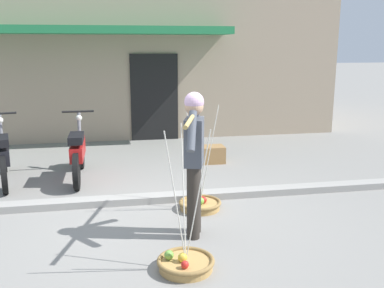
{
  "coord_description": "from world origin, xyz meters",
  "views": [
    {
      "loc": [
        -0.46,
        -5.2,
        2.2
      ],
      "look_at": [
        0.62,
        0.6,
        0.85
      ],
      "focal_mm": 40.65,
      "sensor_mm": 36.0,
      "label": 1
    }
  ],
  "objects_px": {
    "fruit_basket_right_side": "(200,204)",
    "wooden_crate": "(213,154)",
    "motorcycle_second_in_row": "(78,153)",
    "fruit_basket_left_side": "(185,262)",
    "fruit_vendor": "(194,155)",
    "motorcycle_nearest_shop": "(3,156)"
  },
  "relations": [
    {
      "from": "fruit_basket_right_side",
      "to": "wooden_crate",
      "type": "xyz_separation_m",
      "value": [
        0.72,
        2.34,
        0.08
      ]
    },
    {
      "from": "motorcycle_second_in_row",
      "to": "fruit_basket_right_side",
      "type": "bearing_deg",
      "value": -45.42
    },
    {
      "from": "fruit_vendor",
      "to": "motorcycle_second_in_row",
      "type": "bearing_deg",
      "value": 120.4
    },
    {
      "from": "motorcycle_nearest_shop",
      "to": "wooden_crate",
      "type": "distance_m",
      "value": 3.68
    },
    {
      "from": "motorcycle_nearest_shop",
      "to": "fruit_basket_left_side",
      "type": "bearing_deg",
      "value": -53.86
    },
    {
      "from": "motorcycle_second_in_row",
      "to": "wooden_crate",
      "type": "relative_size",
      "value": 4.14
    },
    {
      "from": "fruit_basket_right_side",
      "to": "wooden_crate",
      "type": "bearing_deg",
      "value": 72.82
    },
    {
      "from": "fruit_basket_right_side",
      "to": "wooden_crate",
      "type": "relative_size",
      "value": 3.3
    },
    {
      "from": "wooden_crate",
      "to": "motorcycle_nearest_shop",
      "type": "bearing_deg",
      "value": -170.73
    },
    {
      "from": "fruit_vendor",
      "to": "motorcycle_second_in_row",
      "type": "distance_m",
      "value": 2.97
    },
    {
      "from": "fruit_basket_left_side",
      "to": "wooden_crate",
      "type": "height_order",
      "value": "fruit_basket_left_side"
    },
    {
      "from": "fruit_vendor",
      "to": "fruit_basket_left_side",
      "type": "relative_size",
      "value": 1.17
    },
    {
      "from": "fruit_basket_right_side",
      "to": "fruit_basket_left_side",
      "type": "bearing_deg",
      "value": -106.68
    },
    {
      "from": "motorcycle_second_in_row",
      "to": "motorcycle_nearest_shop",
      "type": "bearing_deg",
      "value": 179.62
    },
    {
      "from": "fruit_basket_right_side",
      "to": "motorcycle_second_in_row",
      "type": "xyz_separation_m",
      "value": [
        -1.71,
        1.74,
        0.37
      ]
    },
    {
      "from": "fruit_basket_left_side",
      "to": "motorcycle_nearest_shop",
      "type": "relative_size",
      "value": 0.81
    },
    {
      "from": "motorcycle_second_in_row",
      "to": "wooden_crate",
      "type": "bearing_deg",
      "value": 13.81
    },
    {
      "from": "motorcycle_nearest_shop",
      "to": "fruit_basket_right_side",
      "type": "bearing_deg",
      "value": -31.08
    },
    {
      "from": "fruit_vendor",
      "to": "wooden_crate",
      "type": "xyz_separation_m",
      "value": [
        0.96,
        3.12,
        -0.82
      ]
    },
    {
      "from": "fruit_basket_left_side",
      "to": "fruit_basket_right_side",
      "type": "distance_m",
      "value": 1.64
    },
    {
      "from": "fruit_vendor",
      "to": "wooden_crate",
      "type": "relative_size",
      "value": 3.85
    },
    {
      "from": "motorcycle_nearest_shop",
      "to": "motorcycle_second_in_row",
      "type": "xyz_separation_m",
      "value": [
        1.18,
        -0.01,
        0.0
      ]
    }
  ]
}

